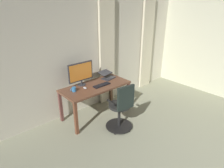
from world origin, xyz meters
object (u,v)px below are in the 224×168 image
(office_chair, at_px, (121,109))
(computer_monitor, at_px, (81,72))
(desk, at_px, (96,89))
(computer_mouse, at_px, (85,88))
(computer_keyboard, at_px, (102,85))
(laptop, at_px, (107,76))
(mug_coffee, at_px, (74,89))

(office_chair, distance_m, computer_monitor, 1.19)
(desk, distance_m, computer_mouse, 0.29)
(computer_keyboard, xyz_separation_m, laptop, (-0.39, -0.27, 0.04))
(computer_monitor, bearing_deg, computer_mouse, 75.98)
(computer_keyboard, height_order, computer_mouse, computer_mouse)
(desk, bearing_deg, mug_coffee, -6.22)
(computer_keyboard, distance_m, laptop, 0.47)
(computer_keyboard, distance_m, computer_mouse, 0.39)
(laptop, xyz_separation_m, computer_mouse, (0.76, 0.16, -0.03))
(laptop, relative_size, mug_coffee, 2.90)
(office_chair, relative_size, mug_coffee, 7.80)
(desk, xyz_separation_m, office_chair, (-0.04, 0.78, -0.18))
(computer_monitor, relative_size, computer_mouse, 6.05)
(computer_monitor, height_order, laptop, computer_monitor)
(office_chair, bearing_deg, desk, 100.45)
(desk, height_order, laptop, laptop)
(computer_monitor, distance_m, computer_keyboard, 0.54)
(computer_keyboard, bearing_deg, laptop, -145.36)
(office_chair, bearing_deg, computer_monitor, 111.53)
(desk, relative_size, computer_keyboard, 3.79)
(desk, xyz_separation_m, computer_keyboard, (-0.10, 0.09, 0.10))
(desk, relative_size, mug_coffee, 11.68)
(computer_mouse, bearing_deg, laptop, -168.27)
(office_chair, height_order, computer_keyboard, office_chair)
(mug_coffee, bearing_deg, computer_monitor, -149.74)
(office_chair, xyz_separation_m, laptop, (-0.44, -0.95, 0.33))
(computer_monitor, bearing_deg, office_chair, 104.36)
(office_chair, bearing_deg, computer_mouse, 118.63)
(office_chair, height_order, mug_coffee, office_chair)
(computer_keyboard, relative_size, computer_mouse, 4.06)
(desk, xyz_separation_m, computer_mouse, (0.27, -0.02, 0.11))
(office_chair, bearing_deg, mug_coffee, 131.13)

